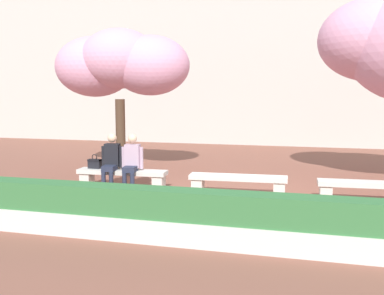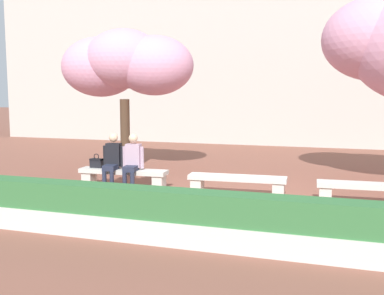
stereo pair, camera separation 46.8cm
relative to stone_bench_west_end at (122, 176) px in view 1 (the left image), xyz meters
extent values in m
plane|color=brown|center=(2.72, 0.00, -0.31)|extent=(100.00, 100.00, 0.00)
cube|color=#B7B2A8|center=(2.72, 11.66, 4.73)|extent=(28.00, 4.00, 10.08)
cube|color=beige|center=(0.00, 0.00, 0.09)|extent=(2.13, 0.53, 0.10)
cube|color=beige|center=(-0.88, -0.05, -0.14)|extent=(0.26, 0.35, 0.35)
cube|color=beige|center=(0.88, 0.05, -0.14)|extent=(0.26, 0.35, 0.35)
cube|color=beige|center=(2.72, 0.00, 0.09)|extent=(2.13, 0.53, 0.10)
cube|color=beige|center=(1.83, -0.05, -0.14)|extent=(0.26, 0.35, 0.35)
cube|color=beige|center=(3.60, 0.05, -0.14)|extent=(0.26, 0.35, 0.35)
cube|color=beige|center=(5.43, 0.00, 0.09)|extent=(2.13, 0.53, 0.10)
cube|color=beige|center=(4.55, -0.05, -0.14)|extent=(0.26, 0.35, 0.35)
cube|color=black|center=(-0.29, -0.43, -0.28)|extent=(0.13, 0.23, 0.06)
cylinder|color=#23283D|center=(-0.30, -0.37, -0.07)|extent=(0.10, 0.10, 0.42)
cube|color=black|center=(-0.11, -0.41, -0.28)|extent=(0.13, 0.23, 0.06)
cylinder|color=#23283D|center=(-0.12, -0.35, -0.07)|extent=(0.10, 0.10, 0.42)
cube|color=#23283D|center=(-0.23, -0.18, 0.20)|extent=(0.33, 0.43, 0.12)
cube|color=black|center=(-0.26, 0.04, 0.47)|extent=(0.36, 0.26, 0.54)
sphere|color=beige|center=(-0.26, 0.04, 0.87)|extent=(0.21, 0.21, 0.21)
cylinder|color=black|center=(-0.46, -0.01, 0.43)|extent=(0.09, 0.09, 0.50)
cylinder|color=black|center=(-0.05, 0.05, 0.43)|extent=(0.09, 0.09, 0.50)
cube|color=black|center=(0.23, -0.43, -0.28)|extent=(0.13, 0.23, 0.06)
cylinder|color=#23283D|center=(0.22, -0.37, -0.07)|extent=(0.10, 0.10, 0.42)
cube|color=black|center=(0.40, -0.40, -0.28)|extent=(0.13, 0.23, 0.06)
cylinder|color=#23283D|center=(0.40, -0.34, -0.07)|extent=(0.10, 0.10, 0.42)
cube|color=#23283D|center=(0.28, -0.18, 0.20)|extent=(0.33, 0.43, 0.12)
cube|color=#B293A8|center=(0.25, 0.04, 0.47)|extent=(0.37, 0.26, 0.54)
sphere|color=beige|center=(0.25, 0.04, 0.87)|extent=(0.21, 0.21, 0.21)
cylinder|color=#B293A8|center=(0.05, -0.01, 0.43)|extent=(0.09, 0.09, 0.50)
cylinder|color=#B293A8|center=(0.46, 0.05, 0.43)|extent=(0.09, 0.09, 0.50)
cube|color=black|center=(-0.70, 0.01, 0.25)|extent=(0.30, 0.14, 0.22)
cube|color=black|center=(-0.70, 0.00, 0.34)|extent=(0.30, 0.15, 0.04)
torus|color=black|center=(-0.70, 0.01, 0.41)|extent=(0.14, 0.02, 0.14)
cylinder|color=#473323|center=(-0.93, 2.02, 0.72)|extent=(0.27, 0.27, 2.05)
ellipsoid|color=pink|center=(-0.93, 2.02, 2.85)|extent=(2.18, 1.89, 1.63)
ellipsoid|color=pink|center=(-1.79, 2.25, 2.66)|extent=(2.27, 2.01, 1.70)
ellipsoid|color=pink|center=(-0.08, 2.15, 2.66)|extent=(2.17, 1.91, 1.63)
ellipsoid|color=pink|center=(5.61, 2.22, 3.18)|extent=(2.66, 2.58, 2.00)
cube|color=beige|center=(2.72, -3.27, -0.13)|extent=(11.76, 0.50, 0.36)
cube|color=#336B38|center=(2.72, -3.27, 0.27)|extent=(11.66, 0.44, 0.44)
camera|label=1|loc=(4.27, -9.50, 1.90)|focal=42.00mm
camera|label=2|loc=(4.72, -9.36, 1.90)|focal=42.00mm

